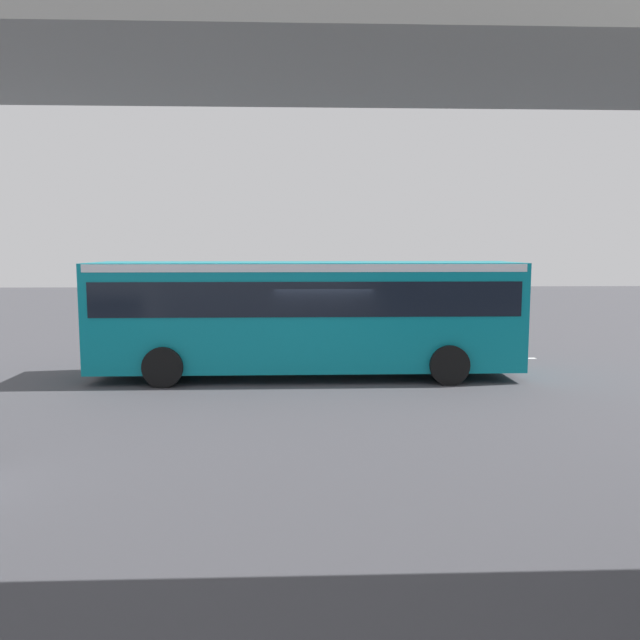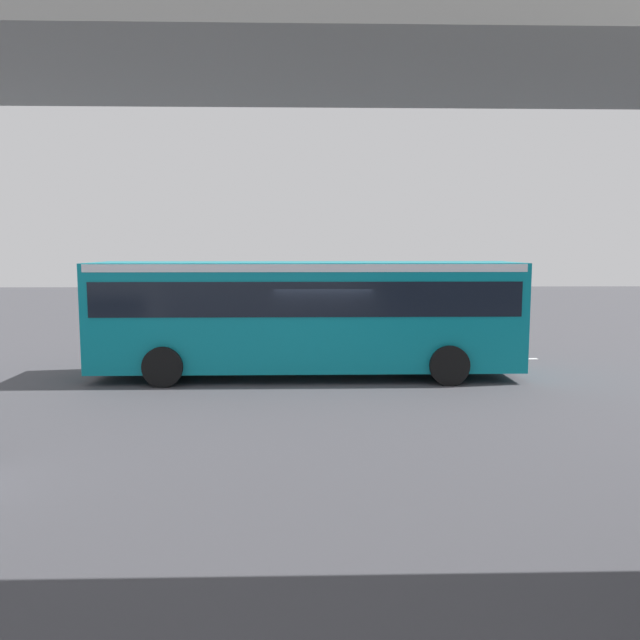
% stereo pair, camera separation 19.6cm
% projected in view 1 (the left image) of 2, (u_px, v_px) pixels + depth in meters
% --- Properties ---
extents(ground, '(80.00, 80.00, 0.00)m').
position_uv_depth(ground, '(322.00, 378.00, 17.28)').
color(ground, '#424247').
extents(city_bus, '(11.54, 2.85, 3.15)m').
position_uv_depth(city_bus, '(306.00, 308.00, 17.33)').
color(city_bus, '#0C8493').
rests_on(city_bus, ground).
extents(traffic_sign, '(0.08, 0.60, 2.80)m').
position_uv_depth(traffic_sign, '(186.00, 301.00, 19.66)').
color(traffic_sign, slate).
rests_on(traffic_sign, ground).
extents(lane_dash_leftmost, '(2.00, 0.20, 0.01)m').
position_uv_depth(lane_dash_leftmost, '(505.00, 358.00, 20.28)').
color(lane_dash_leftmost, silver).
rests_on(lane_dash_leftmost, ground).
extents(lane_dash_left, '(2.00, 0.20, 0.01)m').
position_uv_depth(lane_dash_left, '(381.00, 359.00, 20.12)').
color(lane_dash_left, silver).
rests_on(lane_dash_left, ground).
extents(lane_dash_centre, '(2.00, 0.20, 0.01)m').
position_uv_depth(lane_dash_centre, '(255.00, 360.00, 19.97)').
color(lane_dash_centre, silver).
rests_on(lane_dash_centre, ground).
extents(lane_dash_right, '(2.00, 0.20, 0.01)m').
position_uv_depth(lane_dash_right, '(128.00, 361.00, 19.82)').
color(lane_dash_right, silver).
rests_on(lane_dash_right, ground).
extents(pedestrian_overpass, '(24.12, 2.60, 6.66)m').
position_uv_depth(pedestrian_overpass, '(375.00, 98.00, 5.60)').
color(pedestrian_overpass, '#9E9E99').
rests_on(pedestrian_overpass, ground).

